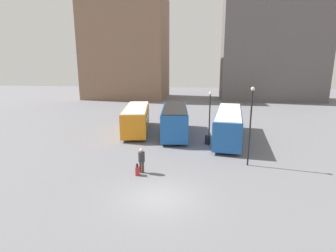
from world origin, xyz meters
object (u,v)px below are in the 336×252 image
bus_1 (175,120)px  bus_2 (229,123)px  traveler (142,158)px  suitcase (138,171)px  trash_bin (208,140)px  lamp_post_0 (210,114)px  bus_0 (137,118)px  lamp_post_1 (251,121)px

bus_1 → bus_2: bearing=-105.0°
traveler → suitcase: bearing=151.1°
trash_bin → lamp_post_0: bearing=-77.2°
suitcase → lamp_post_0: (4.99, 7.74, 2.71)m
bus_0 → suitcase: 12.68m
bus_2 → trash_bin: (-2.12, -2.20, -1.18)m
suitcase → lamp_post_1: bearing=-77.3°
suitcase → lamp_post_1: (7.82, 2.92, 3.15)m
bus_2 → trash_bin: 3.28m
trash_bin → suitcase: bearing=-121.0°
bus_1 → traveler: bearing=168.1°
bus_1 → suitcase: size_ratio=10.80×
bus_1 → suitcase: bearing=167.4°
bus_1 → trash_bin: bearing=-137.2°
bus_1 → bus_0: bearing=72.5°
lamp_post_0 → lamp_post_1: 5.61m
bus_0 → bus_1: bearing=-111.6°
traveler → suitcase: traveler is taller
bus_2 → trash_bin: bus_2 is taller
bus_1 → lamp_post_0: bearing=-140.0°
bus_2 → lamp_post_0: lamp_post_0 is taller
traveler → trash_bin: (4.71, 7.68, -0.63)m
bus_2 → traveler: size_ratio=6.53×
traveler → lamp_post_0: bearing=-41.3°
bus_1 → trash_bin: 4.89m
bus_2 → trash_bin: size_ratio=13.67×
lamp_post_1 → trash_bin: 6.73m
lamp_post_1 → lamp_post_0: bearing=120.4°
bus_1 → trash_bin: size_ratio=11.25×
lamp_post_0 → trash_bin: lamp_post_0 is taller
lamp_post_0 → trash_bin: size_ratio=5.97×
bus_0 → suitcase: (3.13, -12.22, -1.24)m
bus_0 → lamp_post_0: size_ratio=1.94×
bus_1 → suitcase: bus_1 is taller
bus_0 → lamp_post_1: size_ratio=1.66×
suitcase → trash_bin: 9.52m
traveler → lamp_post_1: size_ratio=0.30×
bus_2 → suitcase: bus_2 is taller
suitcase → lamp_post_1: 8.92m
bus_2 → traveler: bearing=151.8°
traveler → suitcase: 0.91m
suitcase → lamp_post_0: 9.60m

